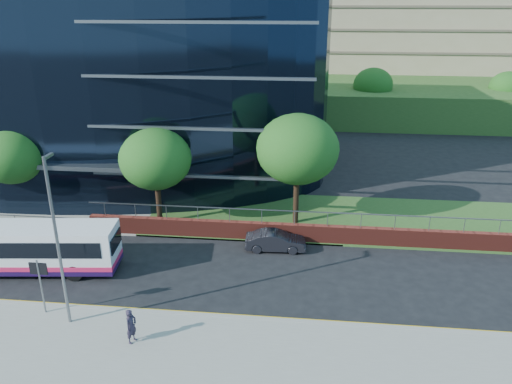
# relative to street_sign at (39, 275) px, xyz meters

# --- Properties ---
(grass_verge) EXTENTS (36.00, 8.00, 0.12)m
(grass_verge) POSITION_rel_street_sign_xyz_m (19.50, 12.59, -2.09)
(grass_verge) COLOR #2D511E
(grass_verge) RESTS_ON ground
(glass_office) EXTENTS (44.00, 23.10, 16.00)m
(glass_office) POSITION_rel_street_sign_xyz_m (-8.50, 22.44, 5.85)
(glass_office) COLOR black
(glass_office) RESTS_ON ground
(retaining_wall) EXTENTS (34.00, 0.40, 2.11)m
(retaining_wall) POSITION_rel_street_sign_xyz_m (15.50, 8.89, -1.54)
(retaining_wall) COLOR maroon
(retaining_wall) RESTS_ON ground
(apartment_block) EXTENTS (60.00, 42.00, 30.00)m
(apartment_block) POSITION_rel_street_sign_xyz_m (27.50, 58.80, 8.96)
(apartment_block) COLOR #2D511E
(apartment_block) RESTS_ON ground
(street_sign) EXTENTS (0.85, 0.09, 2.80)m
(street_sign) POSITION_rel_street_sign_xyz_m (0.00, 0.00, 0.00)
(street_sign) COLOR slate
(street_sign) RESTS_ON pavement_near
(tree_far_b) EXTENTS (4.29, 4.29, 6.05)m
(tree_far_b) POSITION_rel_street_sign_xyz_m (-7.50, 11.09, 2.06)
(tree_far_b) COLOR black
(tree_far_b) RESTS_ON ground
(tree_far_c) EXTENTS (4.62, 4.62, 6.51)m
(tree_far_c) POSITION_rel_street_sign_xyz_m (2.50, 10.59, 2.39)
(tree_far_c) COLOR black
(tree_far_c) RESTS_ON ground
(tree_far_d) EXTENTS (5.28, 5.28, 7.44)m
(tree_far_d) POSITION_rel_street_sign_xyz_m (11.50, 11.59, 3.04)
(tree_far_d) COLOR black
(tree_far_d) RESTS_ON ground
(tree_dist_e) EXTENTS (4.62, 4.62, 6.51)m
(tree_dist_e) POSITION_rel_street_sign_xyz_m (19.50, 41.59, 2.39)
(tree_dist_e) COLOR black
(tree_dist_e) RESTS_ON ground
(tree_dist_f) EXTENTS (4.29, 4.29, 6.05)m
(tree_dist_f) POSITION_rel_street_sign_xyz_m (35.50, 43.59, 2.06)
(tree_dist_f) COLOR black
(tree_dist_f) RESTS_ON ground
(streetlight_east) EXTENTS (0.15, 0.77, 8.00)m
(streetlight_east) POSITION_rel_street_sign_xyz_m (1.50, -0.59, 2.29)
(streetlight_east) COLOR slate
(streetlight_east) RESTS_ON pavement_near
(city_bus) EXTENTS (10.16, 3.33, 2.70)m
(city_bus) POSITION_rel_street_sign_xyz_m (-2.87, 3.80, -0.72)
(city_bus) COLOR white
(city_bus) RESTS_ON ground
(parked_car) EXTENTS (3.67, 1.44, 1.19)m
(parked_car) POSITION_rel_street_sign_xyz_m (10.45, 7.73, -1.55)
(parked_car) COLOR black
(parked_car) RESTS_ON ground
(pedestrian) EXTENTS (0.56, 0.68, 1.61)m
(pedestrian) POSITION_rel_street_sign_xyz_m (4.87, -1.69, -1.20)
(pedestrian) COLOR #292233
(pedestrian) RESTS_ON pavement_near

